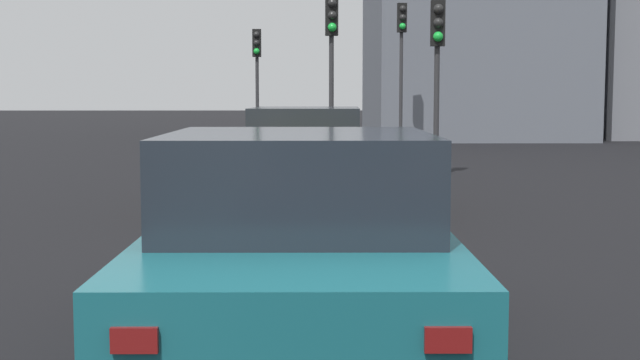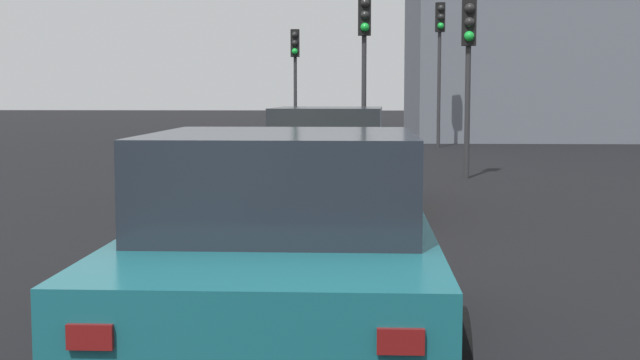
# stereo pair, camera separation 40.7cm
# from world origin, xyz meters

# --- Properties ---
(car_yellow_lead) EXTENTS (4.38, 2.10, 1.50)m
(car_yellow_lead) POSITION_xyz_m (8.50, 0.22, 0.73)
(car_yellow_lead) COLOR gold
(car_yellow_lead) RESTS_ON ground_plane
(car_teal_second) EXTENTS (4.12, 2.07, 1.48)m
(car_teal_second) POSITION_xyz_m (1.05, 0.22, 0.72)
(car_teal_second) COLOR #19606B
(car_teal_second) RESTS_ON ground_plane
(traffic_light_near_left) EXTENTS (0.32, 0.28, 3.78)m
(traffic_light_near_left) POSITION_xyz_m (24.64, 1.92, 2.73)
(traffic_light_near_left) COLOR #2D2D30
(traffic_light_near_left) RESTS_ON ground_plane
(traffic_light_near_right) EXTENTS (0.32, 0.30, 4.49)m
(traffic_light_near_right) POSITION_xyz_m (23.27, -2.69, 3.21)
(traffic_light_near_right) COLOR #2D2D30
(traffic_light_near_right) RESTS_ON ground_plane
(traffic_light_far_left) EXTENTS (0.32, 0.30, 3.91)m
(traffic_light_far_left) POSITION_xyz_m (15.71, -0.33, 2.82)
(traffic_light_far_left) COLOR #2D2D30
(traffic_light_far_left) RESTS_ON ground_plane
(traffic_light_far_right) EXTENTS (0.32, 0.29, 3.54)m
(traffic_light_far_right) POSITION_xyz_m (13.17, -2.38, 2.56)
(traffic_light_far_right) COLOR #2D2D30
(traffic_light_far_right) RESTS_ON ground_plane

